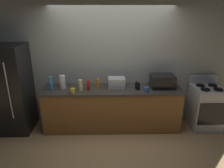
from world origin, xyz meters
The scene contains 15 objects.
ground_plane centered at (0.00, 0.00, 0.00)m, with size 8.00×8.00×0.00m, color tan.
back_wall centered at (0.00, 0.81, 1.35)m, with size 6.40×0.10×2.70m, color #9EA399.
counter_run centered at (0.00, 0.40, 0.45)m, with size 2.84×0.64×0.90m.
refrigerator centered at (-2.05, 0.40, 0.90)m, with size 0.72×0.73×1.80m.
stove_range centered at (2.00, 0.40, 0.46)m, with size 0.60×0.61×1.08m.
microwave centered at (1.03, 0.45, 1.04)m, with size 0.48×0.35×0.27m.
toaster_oven centered at (0.09, 0.46, 1.01)m, with size 0.34×0.26×0.21m, color #B7BABF.
paper_towel_roll centered at (-1.01, 0.45, 1.04)m, with size 0.12×0.12×0.27m, color white.
cordless_phone centered at (0.51, 0.35, 0.98)m, with size 0.05×0.11×0.15m, color black.
bottle_hand_soap centered at (-0.62, 0.29, 1.02)m, with size 0.07×0.07×0.23m, color beige.
bottle_spray_cleaner centered at (-1.22, 0.37, 1.04)m, with size 0.07×0.07×0.28m, color #338CE5.
bottle_dish_soap centered at (-0.29, 0.46, 0.99)m, with size 0.06×0.06×0.19m, color orange.
bottle_hot_sauce centered at (-0.47, 0.34, 1.01)m, with size 0.06×0.06×0.21m, color red.
mug_yellow centered at (-0.76, 0.19, 0.95)m, with size 0.09×0.09×0.09m, color yellow.
mug_blue centered at (0.67, 0.20, 0.95)m, with size 0.09×0.09×0.10m, color #2D4CB2.
Camera 1 is at (-0.08, -3.51, 2.43)m, focal length 33.06 mm.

